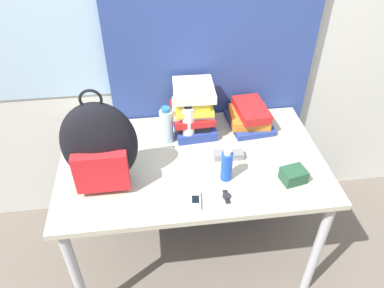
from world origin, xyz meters
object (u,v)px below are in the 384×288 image
(book_stack_left, at_px, (193,109))
(book_stack_center, at_px, (250,117))
(cell_phone, at_px, (195,201))
(sunglasses_case, at_px, (229,155))
(wristwatch, at_px, (227,196))
(water_bottle, at_px, (166,126))
(sports_bottle, at_px, (189,123))
(backpack, at_px, (100,147))
(sunscreen_bottle, at_px, (227,165))
(camera_pouch, at_px, (293,175))

(book_stack_left, height_order, book_stack_center, book_stack_left)
(cell_phone, bearing_deg, book_stack_center, 54.86)
(sunglasses_case, height_order, wristwatch, sunglasses_case)
(sunglasses_case, bearing_deg, water_bottle, 148.79)
(book_stack_center, height_order, sports_bottle, sports_bottle)
(backpack, xyz_separation_m, sports_bottle, (0.43, 0.26, -0.10))
(backpack, relative_size, water_bottle, 2.37)
(sunscreen_bottle, height_order, camera_pouch, sunscreen_bottle)
(water_bottle, bearing_deg, backpack, -138.41)
(book_stack_left, xyz_separation_m, sunscreen_bottle, (0.11, -0.41, -0.06))
(cell_phone, bearing_deg, water_bottle, 101.30)
(water_bottle, bearing_deg, wristwatch, -62.29)
(sports_bottle, bearing_deg, book_stack_left, 70.55)
(book_stack_center, distance_m, cell_phone, 0.66)
(sunglasses_case, bearing_deg, camera_pouch, -36.80)
(wristwatch, bearing_deg, sunglasses_case, 76.52)
(cell_phone, height_order, camera_pouch, camera_pouch)
(wristwatch, bearing_deg, backpack, 162.41)
(sports_bottle, bearing_deg, cell_phone, -93.24)
(sunscreen_bottle, bearing_deg, backpack, 174.80)
(camera_pouch, xyz_separation_m, wristwatch, (-0.33, -0.07, -0.03))
(water_bottle, relative_size, cell_phone, 2.01)
(sports_bottle, bearing_deg, water_bottle, 174.41)
(backpack, bearing_deg, sports_bottle, 31.70)
(sports_bottle, height_order, wristwatch, sports_bottle)
(book_stack_center, height_order, wristwatch, book_stack_center)
(book_stack_left, height_order, cell_phone, book_stack_left)
(cell_phone, bearing_deg, backpack, 155.46)
(book_stack_left, relative_size, cell_phone, 2.65)
(backpack, xyz_separation_m, book_stack_center, (0.78, 0.36, -0.15))
(book_stack_left, xyz_separation_m, sunglasses_case, (0.15, -0.26, -0.12))
(book_stack_center, distance_m, camera_pouch, 0.47)
(backpack, height_order, book_stack_left, backpack)
(book_stack_left, bearing_deg, cell_phone, -96.06)
(backpack, xyz_separation_m, camera_pouch, (0.88, -0.11, -0.18))
(backpack, xyz_separation_m, sunscreen_bottle, (0.57, -0.05, -0.13))
(book_stack_left, height_order, sunscreen_bottle, book_stack_left)
(sunglasses_case, relative_size, camera_pouch, 1.21)
(camera_pouch, bearing_deg, wristwatch, -168.79)
(backpack, relative_size, wristwatch, 6.02)
(book_stack_left, bearing_deg, water_bottle, -152.24)
(cell_phone, bearing_deg, wristwatch, 4.17)
(book_stack_center, xyz_separation_m, sunscreen_bottle, (-0.22, -0.41, 0.02))
(book_stack_left, bearing_deg, wristwatch, -80.64)
(sunscreen_bottle, bearing_deg, sports_bottle, 113.79)
(cell_phone, relative_size, wristwatch, 1.27)
(book_stack_left, relative_size, book_stack_center, 0.97)
(water_bottle, distance_m, cell_phone, 0.48)
(sunscreen_bottle, bearing_deg, water_bottle, 128.07)
(backpack, bearing_deg, water_bottle, 41.59)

